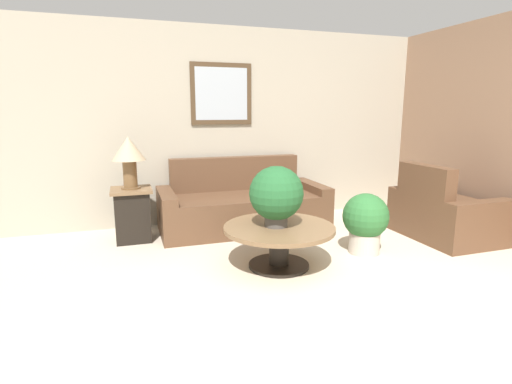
# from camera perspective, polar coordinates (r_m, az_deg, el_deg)

# --- Properties ---
(ground_plane) EXTENTS (20.00, 20.00, 0.00)m
(ground_plane) POSITION_cam_1_polar(r_m,az_deg,el_deg) (3.27, 18.33, -16.63)
(ground_plane) COLOR beige
(wall_back) EXTENTS (6.78, 0.09, 2.60)m
(wall_back) POSITION_cam_1_polar(r_m,az_deg,el_deg) (5.65, 0.12, 9.51)
(wall_back) COLOR #B2A893
(wall_back) RESTS_ON ground_plane
(wall_right) EXTENTS (0.06, 5.05, 2.60)m
(wall_right) POSITION_cam_1_polar(r_m,az_deg,el_deg) (5.68, 29.93, 7.90)
(wall_right) COLOR #937056
(wall_right) RESTS_ON ground_plane
(couch_main) EXTENTS (2.12, 0.93, 0.90)m
(couch_main) POSITION_cam_1_polar(r_m,az_deg,el_deg) (5.20, -1.95, -2.06)
(couch_main) COLOR brown
(couch_main) RESTS_ON ground_plane
(armchair) EXTENTS (0.86, 1.14, 0.90)m
(armchair) POSITION_cam_1_polar(r_m,az_deg,el_deg) (5.30, 25.29, -2.91)
(armchair) COLOR brown
(armchair) RESTS_ON ground_plane
(coffee_table) EXTENTS (1.08, 1.08, 0.42)m
(coffee_table) POSITION_cam_1_polar(r_m,az_deg,el_deg) (3.91, 3.32, -6.46)
(coffee_table) COLOR black
(coffee_table) RESTS_ON ground_plane
(side_table) EXTENTS (0.46, 0.46, 0.62)m
(side_table) POSITION_cam_1_polar(r_m,az_deg,el_deg) (4.91, -17.21, -3.03)
(side_table) COLOR black
(side_table) RESTS_ON ground_plane
(table_lamp) EXTENTS (0.38, 0.38, 0.60)m
(table_lamp) POSITION_cam_1_polar(r_m,az_deg,el_deg) (4.79, -17.72, 5.29)
(table_lamp) COLOR brown
(table_lamp) RESTS_ON side_table
(potted_plant_on_table) EXTENTS (0.52, 0.52, 0.59)m
(potted_plant_on_table) POSITION_cam_1_polar(r_m,az_deg,el_deg) (3.80, 2.92, -0.34)
(potted_plant_on_table) COLOR #4C4742
(potted_plant_on_table) RESTS_ON coffee_table
(potted_plant_floor) EXTENTS (0.49, 0.49, 0.65)m
(potted_plant_floor) POSITION_cam_1_polar(r_m,az_deg,el_deg) (4.43, 15.36, -3.97)
(potted_plant_floor) COLOR beige
(potted_plant_floor) RESTS_ON ground_plane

